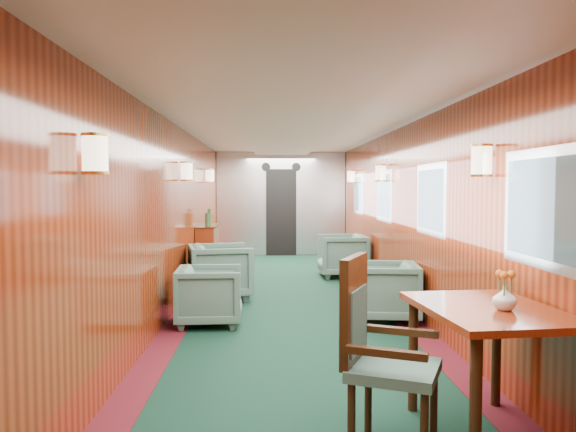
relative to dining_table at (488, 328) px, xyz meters
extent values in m
plane|color=black|center=(-1.08, 3.68, -0.70)|extent=(12.00, 12.00, 0.00)
cube|color=silver|center=(-1.08, 3.68, 1.65)|extent=(3.00, 12.00, 0.10)
cube|color=silver|center=(-1.08, 3.68, 1.66)|extent=(1.20, 12.00, 0.06)
cube|color=maroon|center=(-1.08, 9.68, 0.50)|extent=(3.00, 0.10, 2.40)
cube|color=maroon|center=(-1.08, -2.32, 0.50)|extent=(3.00, 0.10, 2.40)
cube|color=maroon|center=(-2.58, 3.68, 0.50)|extent=(0.10, 12.00, 2.40)
cube|color=maroon|center=(0.42, 3.68, 0.50)|extent=(0.10, 12.00, 2.40)
cube|color=#440D15|center=(-2.43, 3.68, -0.70)|extent=(0.30, 12.00, 0.01)
cube|color=#440D15|center=(0.27, 3.68, -0.70)|extent=(0.30, 12.00, 0.01)
cube|color=silver|center=(-1.08, 9.60, 0.50)|extent=(2.98, 0.12, 2.38)
cube|color=black|center=(-1.08, 9.52, 0.30)|extent=(0.70, 0.06, 2.00)
cylinder|color=black|center=(-1.43, 9.53, 1.35)|extent=(0.20, 0.04, 0.20)
cylinder|color=black|center=(-0.73, 9.53, 1.35)|extent=(0.20, 0.04, 0.20)
cube|color=silver|center=(0.41, 0.18, 0.75)|extent=(0.02, 1.10, 0.80)
cube|color=#3E585E|center=(0.40, 0.18, 0.75)|extent=(0.01, 0.96, 0.66)
cube|color=silver|center=(0.41, 2.68, 0.75)|extent=(0.02, 1.10, 0.80)
cube|color=#3E585E|center=(0.40, 2.68, 0.75)|extent=(0.01, 0.96, 0.66)
cube|color=silver|center=(0.41, 5.18, 0.75)|extent=(0.02, 1.10, 0.80)
cube|color=#3E585E|center=(0.40, 5.18, 0.75)|extent=(0.01, 0.96, 0.66)
cube|color=silver|center=(0.41, 7.68, 0.75)|extent=(0.02, 1.10, 0.80)
cube|color=#3E585E|center=(0.40, 7.68, 0.75)|extent=(0.01, 0.96, 0.66)
cylinder|color=#FFEDC6|center=(-2.48, 0.18, 1.10)|extent=(0.16, 0.16, 0.24)
cylinder|color=gold|center=(-2.48, 0.18, 0.98)|extent=(0.17, 0.17, 0.02)
cylinder|color=#FFEDC6|center=(0.32, 0.98, 1.10)|extent=(0.16, 0.16, 0.24)
cylinder|color=gold|center=(0.32, 0.98, 0.98)|extent=(0.17, 0.17, 0.02)
cylinder|color=#FFEDC6|center=(-2.48, 4.18, 1.10)|extent=(0.16, 0.16, 0.24)
cylinder|color=gold|center=(-2.48, 4.18, 0.98)|extent=(0.17, 0.17, 0.02)
cylinder|color=#FFEDC6|center=(0.32, 4.98, 1.10)|extent=(0.16, 0.16, 0.24)
cylinder|color=gold|center=(0.32, 4.98, 0.98)|extent=(0.17, 0.17, 0.02)
cylinder|color=#FFEDC6|center=(-2.48, 7.18, 1.10)|extent=(0.16, 0.16, 0.24)
cylinder|color=gold|center=(-2.48, 7.18, 0.98)|extent=(0.17, 0.17, 0.02)
cylinder|color=#FFEDC6|center=(0.32, 7.98, 1.10)|extent=(0.16, 0.16, 0.24)
cylinder|color=gold|center=(0.32, 7.98, 0.98)|extent=(0.17, 0.17, 0.02)
cube|color=maroon|center=(0.00, 0.00, 0.11)|extent=(0.88, 1.19, 0.04)
cylinder|color=black|center=(-0.27, -0.51, -0.31)|extent=(0.07, 0.07, 0.79)
cylinder|color=black|center=(-0.36, 0.45, -0.31)|extent=(0.07, 0.07, 0.79)
cylinder|color=black|center=(0.27, 0.51, -0.31)|extent=(0.07, 0.07, 0.79)
cube|color=#1A3D36|center=(-0.63, -0.17, -0.20)|extent=(0.66, 0.66, 0.07)
cube|color=black|center=(-0.86, -0.07, 0.14)|extent=(0.23, 0.44, 0.65)
cube|color=#1A3D36|center=(-0.84, -0.09, 0.08)|extent=(0.16, 0.33, 0.39)
cube|color=black|center=(-0.73, -0.40, -0.03)|extent=(0.44, 0.23, 0.04)
cube|color=black|center=(-0.53, 0.05, -0.03)|extent=(0.44, 0.23, 0.04)
cylinder|color=black|center=(-0.91, -0.28, -0.47)|extent=(0.05, 0.05, 0.47)
cylinder|color=black|center=(-0.74, 0.10, -0.47)|extent=(0.05, 0.05, 0.47)
cylinder|color=black|center=(-0.36, -0.07, -0.47)|extent=(0.05, 0.05, 0.47)
cube|color=maroon|center=(-2.42, 6.22, -0.24)|extent=(0.31, 1.02, 0.92)
cube|color=black|center=(-2.41, 6.22, 0.22)|extent=(0.33, 1.04, 0.02)
cylinder|color=#254B29|center=(-2.40, 5.96, 0.34)|extent=(0.07, 0.07, 0.22)
cylinder|color=#254B29|center=(-2.40, 6.32, 0.37)|extent=(0.06, 0.06, 0.28)
cylinder|color=gold|center=(-2.40, 6.52, 0.32)|extent=(0.08, 0.08, 0.18)
imported|color=beige|center=(0.06, -0.10, 0.21)|extent=(0.19, 0.19, 0.15)
imported|color=#1A3D36|center=(-2.06, 2.99, -0.36)|extent=(0.78, 0.76, 0.68)
imported|color=#1A3D36|center=(-2.07, 4.50, -0.31)|extent=(1.02, 1.00, 0.79)
imported|color=#1A3D36|center=(0.00, 3.12, -0.35)|extent=(0.85, 0.83, 0.70)
imported|color=#1A3D36|center=(-0.08, 6.38, -0.33)|extent=(0.85, 0.83, 0.76)
camera|label=1|loc=(-1.38, -3.44, 0.89)|focal=35.00mm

